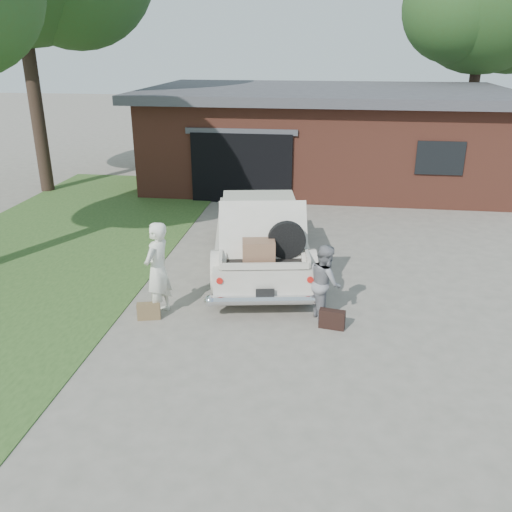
# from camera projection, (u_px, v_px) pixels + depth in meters

# --- Properties ---
(ground) EXTENTS (90.00, 90.00, 0.00)m
(ground) POSITION_uv_depth(u_px,v_px,m) (251.00, 324.00, 9.92)
(ground) COLOR gray
(ground) RESTS_ON ground
(grass_strip) EXTENTS (6.00, 16.00, 0.02)m
(grass_strip) POSITION_uv_depth(u_px,v_px,m) (50.00, 250.00, 13.39)
(grass_strip) COLOR #2D4C1E
(grass_strip) RESTS_ON ground
(house) EXTENTS (12.80, 7.80, 3.30)m
(house) POSITION_uv_depth(u_px,v_px,m) (324.00, 135.00, 19.75)
(house) COLOR brown
(house) RESTS_ON ground
(tree_right) EXTENTS (6.93, 6.02, 9.57)m
(tree_right) POSITION_uv_depth(u_px,v_px,m) (488.00, 2.00, 21.46)
(tree_right) COLOR #38281E
(tree_right) RESTS_ON ground
(sedan) EXTENTS (2.83, 5.43, 1.95)m
(sedan) POSITION_uv_depth(u_px,v_px,m) (260.00, 236.00, 12.11)
(sedan) COLOR beige
(sedan) RESTS_ON ground
(woman_left) EXTENTS (0.59, 0.75, 1.82)m
(woman_left) POSITION_uv_depth(u_px,v_px,m) (158.00, 270.00, 9.96)
(woman_left) COLOR silver
(woman_left) RESTS_ON ground
(woman_right) EXTENTS (0.76, 0.85, 1.45)m
(woman_right) POSITION_uv_depth(u_px,v_px,m) (325.00, 282.00, 9.88)
(woman_right) COLOR gray
(woman_right) RESTS_ON ground
(suitcase_left) EXTENTS (0.44, 0.24, 0.33)m
(suitcase_left) POSITION_uv_depth(u_px,v_px,m) (149.00, 311.00, 10.03)
(suitcase_left) COLOR brown
(suitcase_left) RESTS_ON ground
(suitcase_right) EXTENTS (0.48, 0.22, 0.36)m
(suitcase_right) POSITION_uv_depth(u_px,v_px,m) (332.00, 319.00, 9.70)
(suitcase_right) COLOR black
(suitcase_right) RESTS_ON ground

